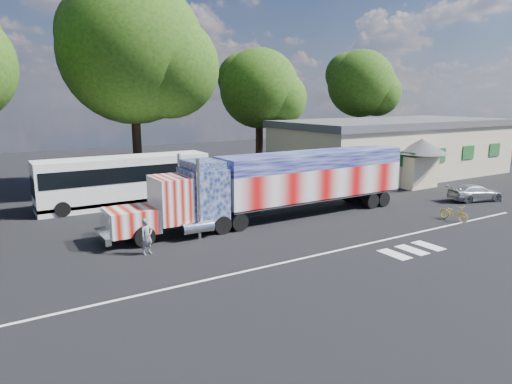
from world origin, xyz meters
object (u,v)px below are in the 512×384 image
bicycle (454,213)px  tree_n_mid (135,52)px  woman (147,236)px  tree_far_ne (362,84)px  tree_ne_a (261,89)px  coach_bus (125,180)px  parked_car (475,193)px  semi_truck (282,183)px

bicycle → tree_n_mid: (-12.80, 19.20, 10.11)m
woman → tree_far_ne: (31.23, 18.55, 7.81)m
tree_ne_a → tree_n_mid: (-12.39, -1.79, 2.60)m
tree_far_ne → tree_n_mid: bearing=-173.5°
coach_bus → woman: size_ratio=6.62×
parked_car → tree_far_ne: 22.64m
coach_bus → woman: 10.79m
parked_car → woman: woman is taller
bicycle → tree_n_mid: tree_n_mid is taller
woman → tree_ne_a: size_ratio=0.15×
woman → tree_n_mid: 18.91m
woman → tree_n_mid: size_ratio=0.11×
parked_car → tree_ne_a: size_ratio=0.34×
semi_truck → tree_ne_a: 18.10m
semi_truck → woman: 9.42m
parked_car → tree_n_mid: size_ratio=0.25×
semi_truck → parked_car: 14.84m
parked_car → tree_ne_a: bearing=36.1°
bicycle → parked_car: bearing=17.3°
parked_car → tree_ne_a: tree_ne_a is taller
semi_truck → tree_ne_a: (7.99, 15.16, 5.83)m
tree_n_mid → parked_car: bearing=-41.5°
bicycle → tree_n_mid: size_ratio=0.11×
parked_car → tree_far_ne: size_ratio=0.32×
tree_ne_a → tree_n_mid: 12.79m
semi_truck → tree_far_ne: (22.15, 16.39, 6.53)m
tree_far_ne → coach_bus: bearing=-164.7°
semi_truck → tree_ne_a: size_ratio=1.66×
tree_ne_a → bicycle: bearing=-88.9°
semi_truck → coach_bus: semi_truck is taller
semi_truck → woman: size_ratio=11.40×
parked_car → tree_far_ne: tree_far_ne is taller
coach_bus → bicycle: size_ratio=6.37×
coach_bus → parked_car: 24.44m
semi_truck → parked_car: semi_truck is taller
coach_bus → woman: bearing=-100.9°
tree_n_mid → coach_bus: bearing=-118.1°
coach_bus → tree_far_ne: (29.20, 7.99, 6.96)m
semi_truck → bicycle: 10.37m
parked_car → woman: (-23.46, 1.11, 0.28)m
woman → bicycle: bearing=-31.1°
semi_truck → tree_far_ne: 28.32m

